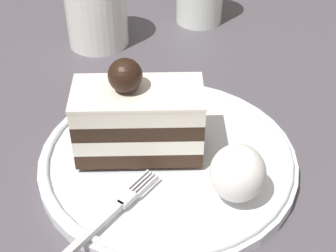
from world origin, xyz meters
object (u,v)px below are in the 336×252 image
(dessert_plate, at_px, (168,158))
(drink_glass_far, at_px, (97,14))
(cake_slice, at_px, (138,118))
(fork, at_px, (109,215))
(whipped_cream_dollop, at_px, (238,173))

(dessert_plate, distance_m, drink_glass_far, 0.24)
(cake_slice, bearing_deg, dessert_plate, -60.25)
(dessert_plate, relative_size, fork, 1.94)
(dessert_plate, distance_m, fork, 0.09)
(dessert_plate, bearing_deg, cake_slice, 119.75)
(dessert_plate, xyz_separation_m, fork, (-0.09, -0.02, 0.01))
(cake_slice, xyz_separation_m, drink_glass_far, (0.13, 0.19, -0.01))
(whipped_cream_dollop, bearing_deg, fork, 144.75)
(cake_slice, relative_size, fork, 0.99)
(dessert_plate, xyz_separation_m, whipped_cream_dollop, (-0.00, -0.08, 0.03))
(cake_slice, xyz_separation_m, whipped_cream_dollop, (0.01, -0.10, -0.01))
(dessert_plate, bearing_deg, drink_glass_far, 62.29)
(fork, relative_size, drink_glass_far, 1.34)
(drink_glass_far, bearing_deg, cake_slice, -123.32)
(cake_slice, height_order, fork, cake_slice)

